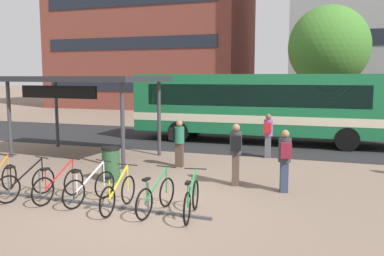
# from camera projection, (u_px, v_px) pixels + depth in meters

# --- Properties ---
(ground) EXTENTS (200.00, 200.00, 0.00)m
(ground) POSITION_uv_depth(u_px,v_px,m) (145.00, 207.00, 9.79)
(ground) COLOR #7A6656
(bus_lane_asphalt) EXTENTS (80.00, 7.20, 0.01)m
(bus_lane_asphalt) POSITION_uv_depth(u_px,v_px,m) (239.00, 141.00, 19.68)
(bus_lane_asphalt) COLOR #232326
(bus_lane_asphalt) RESTS_ON ground
(city_bus) EXTENTS (12.05, 2.67, 3.20)m
(city_bus) POSITION_uv_depth(u_px,v_px,m) (264.00, 105.00, 19.10)
(city_bus) COLOR #196B3D
(city_bus) RESTS_ON ground
(bike_rack) EXTENTS (7.14, 0.28, 0.70)m
(bike_rack) POSITION_uv_depth(u_px,v_px,m) (74.00, 199.00, 10.10)
(bike_rack) COLOR #47474C
(bike_rack) RESTS_ON ground
(parked_bicycle_black_2) EXTENTS (0.63, 1.68, 0.99)m
(parked_bicycle_black_2) POSITION_uv_depth(u_px,v_px,m) (26.00, 184.00, 10.43)
(parked_bicycle_black_2) COLOR black
(parked_bicycle_black_2) RESTS_ON ground
(parked_bicycle_red_3) EXTENTS (0.52, 1.71, 0.99)m
(parked_bicycle_red_3) POSITION_uv_depth(u_px,v_px,m) (59.00, 185.00, 10.26)
(parked_bicycle_red_3) COLOR black
(parked_bicycle_red_3) RESTS_ON ground
(parked_bicycle_white_4) EXTENTS (0.59, 1.69, 0.99)m
(parked_bicycle_white_4) POSITION_uv_depth(u_px,v_px,m) (90.00, 188.00, 10.01)
(parked_bicycle_white_4) COLOR black
(parked_bicycle_white_4) RESTS_ON ground
(parked_bicycle_yellow_5) EXTENTS (0.52, 1.72, 0.99)m
(parked_bicycle_yellow_5) POSITION_uv_depth(u_px,v_px,m) (118.00, 194.00, 9.49)
(parked_bicycle_yellow_5) COLOR black
(parked_bicycle_yellow_5) RESTS_ON ground
(parked_bicycle_green_6) EXTENTS (0.52, 1.72, 0.99)m
(parked_bicycle_green_6) POSITION_uv_depth(u_px,v_px,m) (156.00, 197.00, 9.30)
(parked_bicycle_green_6) COLOR black
(parked_bicycle_green_6) RESTS_ON ground
(parked_bicycle_green_7) EXTENTS (0.52, 1.71, 0.99)m
(parked_bicycle_green_7) POSITION_uv_depth(u_px,v_px,m) (191.00, 200.00, 9.04)
(parked_bicycle_green_7) COLOR black
(parked_bicycle_green_7) RESTS_ON ground
(transit_shelter) EXTENTS (6.13, 3.85, 3.10)m
(transit_shelter) POSITION_uv_depth(u_px,v_px,m) (83.00, 81.00, 15.62)
(transit_shelter) COLOR #38383D
(transit_shelter) RESTS_ON ground
(commuter_black_pack_0) EXTENTS (0.53, 0.35, 1.61)m
(commuter_black_pack_0) POSITION_uv_depth(u_px,v_px,m) (178.00, 140.00, 14.02)
(commuter_black_pack_0) COLOR #47382D
(commuter_black_pack_0) RESTS_ON ground
(commuter_black_pack_2) EXTENTS (0.43, 0.58, 1.77)m
(commuter_black_pack_2) POSITION_uv_depth(u_px,v_px,m) (236.00, 150.00, 11.58)
(commuter_black_pack_2) COLOR #47382D
(commuter_black_pack_2) RESTS_ON ground
(commuter_maroon_pack_3) EXTENTS (0.42, 0.58, 1.69)m
(commuter_maroon_pack_3) POSITION_uv_depth(u_px,v_px,m) (285.00, 157.00, 10.90)
(commuter_maroon_pack_3) COLOR #2D3851
(commuter_maroon_pack_3) RESTS_ON ground
(commuter_red_pack_4) EXTENTS (0.35, 0.53, 1.68)m
(commuter_red_pack_4) POSITION_uv_depth(u_px,v_px,m) (268.00, 133.00, 15.57)
(commuter_red_pack_4) COLOR #565660
(commuter_red_pack_4) RESTS_ON ground
(trash_bin) EXTENTS (0.55, 0.55, 1.03)m
(trash_bin) POSITION_uv_depth(u_px,v_px,m) (111.00, 164.00, 12.13)
(trash_bin) COLOR #284C2D
(trash_bin) RESTS_ON ground
(street_tree_1) EXTENTS (4.77, 4.77, 7.29)m
(street_tree_1) POSITION_uv_depth(u_px,v_px,m) (329.00, 47.00, 24.43)
(street_tree_1) COLOR brown
(street_tree_1) RESTS_ON ground
(building_left_wing) EXTENTS (19.00, 11.15, 18.98)m
(building_left_wing) POSITION_uv_depth(u_px,v_px,m) (153.00, 13.00, 41.78)
(building_left_wing) COLOR brown
(building_left_wing) RESTS_ON ground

